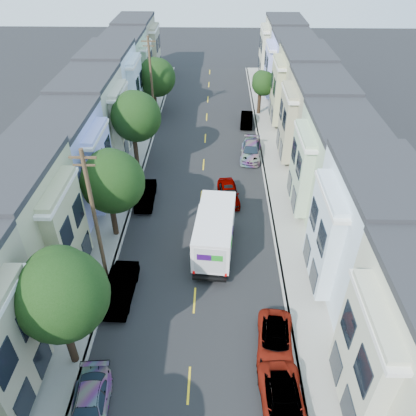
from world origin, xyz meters
The scene contains 25 objects.
ground centered at (0.00, 0.00, 0.00)m, with size 160.00×160.00×0.00m, color black.
road_slab centered at (0.00, 15.00, 0.01)m, with size 12.00×70.00×0.02m, color black.
curb_left centered at (-6.05, 15.00, 0.07)m, with size 0.30×70.00×0.15m, color gray.
curb_right centered at (6.05, 15.00, 0.07)m, with size 0.30×70.00×0.15m, color gray.
sidewalk_left centered at (-7.35, 15.00, 0.07)m, with size 2.60×70.00×0.15m, color gray.
sidewalk_right centered at (7.35, 15.00, 0.07)m, with size 2.60×70.00×0.15m, color gray.
centerline centered at (0.00, 15.00, 0.00)m, with size 0.12×70.00×0.01m, color gold.
townhouse_row_left centered at (-11.15, 15.00, 0.00)m, with size 5.00×70.00×8.50m, color #A9C59E.
townhouse_row_right centered at (11.15, 15.00, 0.00)m, with size 5.00×70.00×8.50m, color #A9C59E.
tree_b centered at (-6.30, -4.66, 5.51)m, with size 4.70×4.70×7.89m.
tree_c centered at (-6.30, 6.67, 4.99)m, with size 4.70×4.70×7.36m.
tree_d centered at (-6.30, 17.09, 5.54)m, with size 4.70×4.70×7.92m.
tree_e centered at (-6.30, 31.37, 4.52)m, with size 4.70×4.70×6.89m.
tree_far_r centered at (6.89, 31.18, 3.91)m, with size 2.97×2.97×5.45m.
utility_pole_near centered at (-6.30, 2.00, 5.15)m, with size 1.60×0.26×10.00m.
utility_pole_far centered at (-6.30, 28.00, 5.15)m, with size 1.60×0.26×10.00m.
fedex_truck centered at (1.27, 5.01, 1.85)m, with size 2.67×6.92×3.32m.
lead_sedan centered at (2.42, 11.76, 0.73)m, with size 1.73×4.52×1.47m, color black.
parked_left_b centered at (-4.90, -7.78, 0.68)m, with size 1.89×4.51×1.35m, color #0A1133.
parked_left_c centered at (-4.90, 0.22, 0.77)m, with size 1.64×4.64×1.55m, color gray.
parked_left_d centered at (-4.90, 11.29, 0.72)m, with size 1.53×4.34×1.45m, color #511605.
parked_right_a centered at (4.90, -7.37, 0.67)m, with size 2.22×4.82×1.34m, color #3B3C3C.
parked_right_b centered at (4.90, -3.49, 0.62)m, with size 2.04×4.43×1.23m, color silver.
parked_right_c centered at (4.90, 19.72, 0.73)m, with size 2.04×4.84×1.45m, color black.
parked_right_d centered at (4.90, 27.84, 0.67)m, with size 1.42×4.04×1.35m, color black.
Camera 1 is at (1.34, -18.13, 20.83)m, focal length 35.00 mm.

